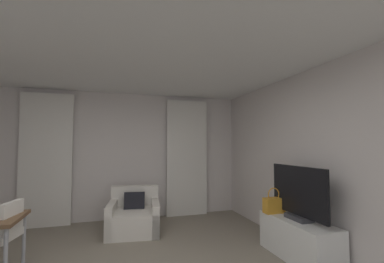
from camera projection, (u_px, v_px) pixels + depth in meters
The scene contains 9 objects.
wall_window at pixel (122, 155), 5.28m from camera, with size 5.12×0.06×2.60m.
wall_right at pixel (341, 162), 3.12m from camera, with size 0.06×6.12×2.60m.
ceiling at pixel (133, 30), 2.46m from camera, with size 5.12×6.12×0.06m, color white.
curtain_left_panel at pixel (46, 159), 4.75m from camera, with size 0.90×0.06×2.50m.
curtain_right_panel at pixel (187, 157), 5.55m from camera, with size 0.90×0.06×2.50m.
armchair at pixel (134, 217), 4.43m from camera, with size 0.96×0.96×0.75m.
tv_console at pixel (298, 239), 3.38m from camera, with size 0.46×1.14×0.52m.
tv_flatscreen at pixel (298, 194), 3.40m from camera, with size 0.20×1.02×0.71m.
handbag_primary at pixel (274, 205), 3.73m from camera, with size 0.30×0.14×0.37m.
Camera 1 is at (-0.15, -2.46, 1.51)m, focal length 23.69 mm.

